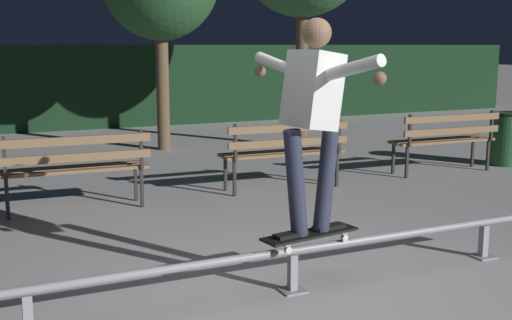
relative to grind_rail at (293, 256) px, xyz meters
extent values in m
plane|color=#ADAAA8|center=(0.00, -0.30, -0.27)|extent=(90.00, 90.00, 0.00)
cube|color=black|center=(0.00, 10.60, 0.64)|extent=(24.00, 1.20, 1.81)
cylinder|color=gray|center=(0.00, 0.00, 0.04)|extent=(4.35, 0.06, 0.06)
cube|color=gray|center=(-1.85, 0.00, -0.13)|extent=(0.06, 0.06, 0.28)
cube|color=gray|center=(0.00, 0.00, -0.13)|extent=(0.06, 0.06, 0.28)
cube|color=gray|center=(0.00, 0.00, -0.26)|extent=(0.18, 0.18, 0.01)
cube|color=gray|center=(1.85, 0.00, -0.13)|extent=(0.06, 0.06, 0.28)
cube|color=gray|center=(1.85, 0.00, -0.26)|extent=(0.18, 0.18, 0.01)
cube|color=black|center=(0.15, 0.00, 0.15)|extent=(0.80, 0.32, 0.02)
cube|color=black|center=(0.15, 0.00, 0.16)|extent=(0.78, 0.31, 0.00)
cube|color=#9E9EA3|center=(0.41, 0.04, 0.13)|extent=(0.08, 0.18, 0.02)
cube|color=#9E9EA3|center=(-0.12, -0.04, 0.13)|extent=(0.08, 0.18, 0.02)
cylinder|color=beige|center=(0.42, -0.04, 0.10)|extent=(0.06, 0.04, 0.05)
cylinder|color=beige|center=(0.39, 0.12, 0.10)|extent=(0.06, 0.04, 0.05)
cylinder|color=beige|center=(-0.10, -0.12, 0.10)|extent=(0.06, 0.04, 0.05)
cylinder|color=beige|center=(-0.13, 0.04, 0.10)|extent=(0.06, 0.04, 0.05)
cube|color=black|center=(0.32, 0.03, 0.18)|extent=(0.27, 0.14, 0.03)
cube|color=black|center=(-0.03, -0.03, 0.18)|extent=(0.27, 0.14, 0.03)
cylinder|color=#282D42|center=(0.28, 0.02, 0.55)|extent=(0.22, 0.15, 0.79)
cylinder|color=#282D42|center=(0.01, -0.02, 0.55)|extent=(0.22, 0.15, 0.79)
cube|color=silver|center=(0.15, 0.00, 1.21)|extent=(0.39, 0.41, 0.57)
cylinder|color=silver|center=(0.21, -0.38, 1.37)|extent=(0.18, 0.61, 0.21)
cylinder|color=silver|center=(0.09, 0.38, 1.37)|extent=(0.18, 0.61, 0.21)
sphere|color=brown|center=(0.25, -0.65, 1.32)|extent=(0.09, 0.09, 0.09)
sphere|color=brown|center=(0.04, 0.65, 1.32)|extent=(0.09, 0.09, 0.09)
sphere|color=brown|center=(0.17, 0.00, 1.61)|extent=(0.21, 0.21, 0.21)
cube|color=#282623|center=(-0.34, 3.24, -0.05)|extent=(0.04, 0.04, 0.44)
cube|color=#282623|center=(-0.36, 2.92, -0.05)|extent=(0.04, 0.04, 0.44)
cube|color=#282623|center=(-0.36, 2.88, 0.39)|extent=(0.04, 0.04, 0.44)
cube|color=#282623|center=(-1.75, 3.30, -0.05)|extent=(0.04, 0.04, 0.44)
cube|color=#282623|center=(-1.76, 2.98, -0.05)|extent=(0.04, 0.04, 0.44)
cube|color=#282623|center=(-1.77, 2.94, 0.39)|extent=(0.04, 0.04, 0.44)
cube|color=brown|center=(-1.05, 3.25, 0.19)|extent=(1.60, 0.15, 0.04)
cube|color=brown|center=(-1.05, 3.11, 0.19)|extent=(1.60, 0.15, 0.04)
cube|color=brown|center=(-1.06, 2.97, 0.19)|extent=(1.60, 0.15, 0.04)
cube|color=brown|center=(-1.06, 2.90, 0.35)|extent=(1.60, 0.10, 0.09)
cube|color=brown|center=(-1.06, 2.90, 0.53)|extent=(1.60, 0.10, 0.09)
cube|color=#282623|center=(2.21, 3.24, -0.05)|extent=(0.04, 0.04, 0.44)
cube|color=#282623|center=(2.20, 2.92, -0.05)|extent=(0.04, 0.04, 0.44)
cube|color=#282623|center=(2.20, 2.88, 0.39)|extent=(0.04, 0.04, 0.44)
cube|color=#282623|center=(0.80, 3.30, -0.05)|extent=(0.04, 0.04, 0.44)
cube|color=#282623|center=(0.79, 2.98, -0.05)|extent=(0.04, 0.04, 0.44)
cube|color=#282623|center=(0.79, 2.94, 0.39)|extent=(0.04, 0.04, 0.44)
cube|color=brown|center=(1.51, 3.25, 0.19)|extent=(1.60, 0.15, 0.04)
cube|color=brown|center=(1.50, 3.11, 0.19)|extent=(1.60, 0.15, 0.04)
cube|color=brown|center=(1.50, 2.97, 0.19)|extent=(1.60, 0.15, 0.04)
cube|color=brown|center=(1.49, 2.90, 0.35)|extent=(1.60, 0.10, 0.09)
cube|color=brown|center=(1.49, 2.90, 0.53)|extent=(1.60, 0.10, 0.09)
cube|color=#282623|center=(4.77, 3.24, -0.05)|extent=(0.04, 0.04, 0.44)
cube|color=#282623|center=(4.76, 2.92, -0.05)|extent=(0.04, 0.04, 0.44)
cube|color=#282623|center=(4.75, 2.88, 0.39)|extent=(0.04, 0.04, 0.44)
cube|color=#282623|center=(3.36, 3.30, -0.05)|extent=(0.04, 0.04, 0.44)
cube|color=#282623|center=(3.35, 2.98, -0.05)|extent=(0.04, 0.04, 0.44)
cube|color=#282623|center=(3.35, 2.94, 0.39)|extent=(0.04, 0.04, 0.44)
cube|color=brown|center=(4.06, 3.25, 0.19)|extent=(1.60, 0.15, 0.04)
cube|color=brown|center=(4.06, 3.11, 0.19)|extent=(1.60, 0.15, 0.04)
cube|color=brown|center=(4.05, 2.97, 0.19)|extent=(1.60, 0.15, 0.04)
cube|color=brown|center=(4.05, 2.90, 0.35)|extent=(1.60, 0.10, 0.09)
cube|color=brown|center=(4.05, 2.90, 0.53)|extent=(1.60, 0.10, 0.09)
cylinder|color=brown|center=(1.05, 6.75, 0.79)|extent=(0.22, 0.22, 2.12)
cylinder|color=brown|center=(3.39, 6.06, 1.02)|extent=(0.22, 0.22, 2.57)
cylinder|color=#23562D|center=(5.34, 3.17, 0.12)|extent=(0.48, 0.48, 0.78)
torus|color=black|center=(5.34, 3.17, 0.51)|extent=(0.52, 0.52, 0.04)
camera|label=1|loc=(-2.13, -3.97, 1.52)|focal=44.98mm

